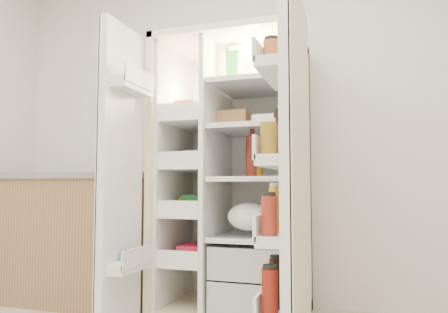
% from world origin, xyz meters
% --- Properties ---
extents(wall_back, '(4.00, 0.02, 2.70)m').
position_xyz_m(wall_back, '(0.00, 2.00, 1.35)').
color(wall_back, white).
rests_on(wall_back, floor).
extents(refrigerator, '(0.92, 0.70, 1.80)m').
position_xyz_m(refrigerator, '(-0.00, 1.65, 0.74)').
color(refrigerator, beige).
rests_on(refrigerator, floor).
extents(freezer_door, '(0.15, 0.40, 1.72)m').
position_xyz_m(freezer_door, '(-0.52, 1.05, 0.89)').
color(freezer_door, white).
rests_on(freezer_door, floor).
extents(fridge_door, '(0.17, 0.58, 1.72)m').
position_xyz_m(fridge_door, '(0.46, 0.96, 0.87)').
color(fridge_door, white).
rests_on(fridge_door, floor).
extents(kitchen_counter, '(1.28, 0.68, 0.93)m').
position_xyz_m(kitchen_counter, '(-1.22, 1.66, 0.47)').
color(kitchen_counter, '#A57A52').
rests_on(kitchen_counter, floor).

